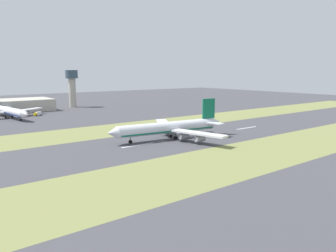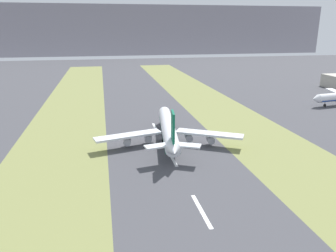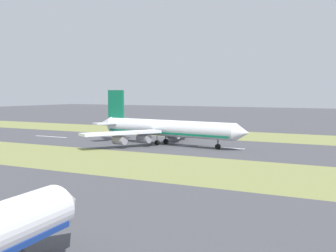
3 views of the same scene
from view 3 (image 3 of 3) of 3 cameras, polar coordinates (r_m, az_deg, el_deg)
The scene contains 7 objects.
ground_plane at distance 171.98m, azimuth 1.94°, elevation -2.34°, with size 800.00×800.00×0.00m, color #424247.
grass_median_west at distance 212.71m, azimuth 7.53°, elevation -1.10°, with size 40.00×600.00×0.01m, color olive.
grass_median_east at distance 134.00m, azimuth -7.00°, elevation -4.26°, with size 40.00×600.00×0.01m, color olive.
centreline_dash_near at distance 210.05m, azimuth -14.08°, elevation -1.26°, with size 1.20×18.00×0.01m, color silver.
centreline_dash_mid at distance 184.93m, azimuth -5.04°, elevation -1.88°, with size 1.20×18.00×0.01m, color silver.
centreline_dash_far at distance 165.76m, azimuth 6.46°, elevation -2.61°, with size 1.20×18.00×0.01m, color silver.
airplane_main_jet at distance 172.91m, azimuth -0.51°, elevation -0.30°, with size 63.60×67.15×20.20m.
Camera 3 is at (151.61, 78.73, 19.83)m, focal length 50.00 mm.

